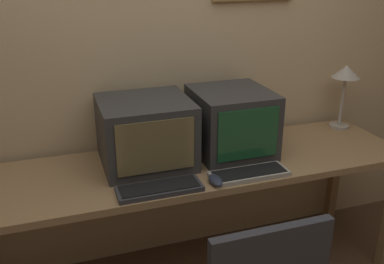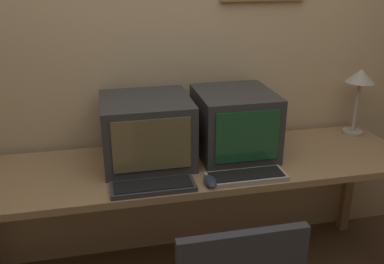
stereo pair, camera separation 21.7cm
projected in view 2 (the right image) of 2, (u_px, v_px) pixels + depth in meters
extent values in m
cube|color=#D1B284|center=(177.00, 45.00, 2.38)|extent=(8.00, 0.05, 2.60)
cube|color=#99754C|center=(192.00, 166.00, 2.24)|extent=(2.35, 0.63, 0.04)
cube|color=#99754C|center=(348.00, 183.00, 2.85)|extent=(0.06, 0.06, 0.71)
cube|color=#333333|center=(146.00, 130.00, 2.21)|extent=(0.45, 0.43, 0.34)
cube|color=brown|center=(152.00, 145.00, 2.01)|extent=(0.37, 0.01, 0.26)
cube|color=#333333|center=(234.00, 123.00, 2.29)|extent=(0.40, 0.42, 0.35)
cube|color=#194C28|center=(248.00, 137.00, 2.10)|extent=(0.33, 0.01, 0.26)
cube|color=#333338|center=(153.00, 187.00, 1.97)|extent=(0.39, 0.14, 0.02)
cube|color=black|center=(153.00, 184.00, 1.97)|extent=(0.36, 0.12, 0.00)
cube|color=#A8A399|center=(246.00, 177.00, 2.07)|extent=(0.39, 0.14, 0.02)
cube|color=black|center=(246.00, 174.00, 2.06)|extent=(0.36, 0.12, 0.00)
ellipsoid|color=#282D3D|center=(210.00, 181.00, 2.01)|extent=(0.06, 0.12, 0.04)
cylinder|color=#B2A899|center=(352.00, 132.00, 2.62)|extent=(0.12, 0.12, 0.02)
cylinder|color=#B2A899|center=(356.00, 106.00, 2.56)|extent=(0.02, 0.02, 0.32)
cone|color=#B2A899|center=(361.00, 76.00, 2.49)|extent=(0.17, 0.17, 0.08)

